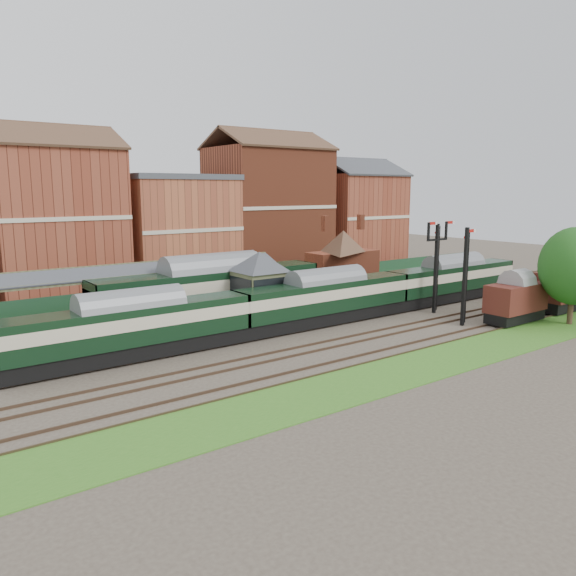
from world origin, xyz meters
TOP-DOWN VIEW (x-y plane):
  - ground at (0.00, 0.00)m, footprint 160.00×160.00m
  - grass_back at (0.00, 16.00)m, footprint 90.00×4.50m
  - grass_front at (0.00, -12.00)m, footprint 90.00×5.00m
  - fence at (0.00, 18.00)m, footprint 90.00×0.12m
  - platform at (-5.00, 9.75)m, footprint 55.00×3.40m
  - signal_box at (-3.00, 3.25)m, footprint 5.40×5.40m
  - brick_hut at (5.00, 3.25)m, footprint 3.20×2.64m
  - station_building at (12.00, 9.75)m, footprint 8.10×8.10m
  - canopy at (-11.00, 9.75)m, footprint 26.00×3.89m
  - semaphore_bracket at (12.04, -2.50)m, footprint 3.60×0.25m
  - semaphore_siding at (10.02, -7.00)m, footprint 1.23×0.25m
  - town_backdrop at (-0.18, 25.00)m, footprint 69.00×10.00m
  - dmu_train at (1.37, 0.00)m, footprint 49.58×2.61m
  - platform_railcar at (-5.66, 6.50)m, footprint 20.20×3.18m
  - goods_van_a at (14.32, -9.00)m, footprint 5.70×2.47m
  - goods_van_b at (22.21, -9.00)m, footprint 6.34×2.75m
  - tree_far at (17.38, -12.05)m, footprint 5.50×5.50m

SIDE VIEW (x-z plane):
  - ground at x=0.00m, z-range 0.00..0.00m
  - grass_back at x=0.00m, z-range 0.00..0.06m
  - grass_front at x=0.00m, z-range 0.00..0.06m
  - platform at x=-5.00m, z-range 0.00..1.00m
  - fence at x=0.00m, z-range 0.00..1.50m
  - brick_hut at x=5.00m, z-range -0.28..2.67m
  - goods_van_a at x=14.32m, z-range 0.25..3.70m
  - goods_van_b at x=22.21m, z-range 0.26..4.10m
  - dmu_train at x=1.37m, z-range 0.34..4.15m
  - platform_railcar at x=-5.66m, z-range 0.38..5.03m
  - signal_box at x=-3.00m, z-range 0.19..6.19m
  - station_building at x=12.00m, z-range 1.01..6.91m
  - semaphore_siding at x=10.02m, z-range 0.16..8.16m
  - canopy at x=-11.00m, z-range 2.54..6.62m
  - semaphore_bracket at x=12.04m, z-range 0.54..8.72m
  - tree_far at x=17.38m, z-range 0.84..8.86m
  - town_backdrop at x=-0.18m, z-range -1.00..15.00m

